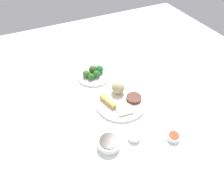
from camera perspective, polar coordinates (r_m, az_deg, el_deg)
The scene contains 18 objects.
tabletop at distance 1.20m, azimuth 2.23°, elevation -4.36°, with size 2.20×2.20×0.02m, color white.
main_plate at distance 1.20m, azimuth 2.38°, elevation -3.35°, with size 0.28×0.28×0.02m, color white.
rice_scoop at distance 1.22m, azimuth 1.63°, elevation 0.59°, with size 0.08×0.08×0.08m, color tan.
spring_roll at distance 1.17m, azimuth -1.09°, elevation -3.12°, with size 0.11×0.03×0.03m, color gold.
crab_rangoon_wonton at distance 1.14m, azimuth 3.26°, elevation -5.48°, with size 0.08×0.07×0.01m, color beige.
stir_fry_heap at distance 1.20m, azimuth 5.81°, elevation -2.27°, with size 0.09×0.09×0.02m, color #4F2B1D.
broccoli_plate at distance 1.38m, azimuth -4.75°, elevation 3.76°, with size 0.22×0.22×0.01m, color white.
broccoli_floret_0 at distance 1.37m, azimuth -5.04°, elevation 5.27°, with size 0.05×0.05×0.05m, color #395C20.
broccoli_floret_1 at distance 1.35m, azimuth -6.83°, elevation 4.14°, with size 0.05×0.05×0.05m, color #3D6A2E.
broccoli_floret_2 at distance 1.34m, azimuth -4.12°, elevation 4.13°, with size 0.04×0.04×0.04m, color #2E6A32.
broccoli_floret_3 at distance 1.33m, azimuth -5.55°, elevation 3.44°, with size 0.04×0.04×0.04m, color #27701E.
broccoli_floret_4 at distance 1.37m, azimuth -3.35°, elevation 5.35°, with size 0.05×0.05×0.05m, color #22742E.
soy_sauce_bowl at distance 1.02m, azimuth -0.82°, elevation -14.04°, with size 0.11×0.11×0.04m, color white.
soy_sauce_bowl_liquid at distance 1.00m, azimuth -0.83°, elevation -13.37°, with size 0.09×0.09×0.00m, color black.
sauce_ramekin_sweet_and_sour at distance 1.09m, azimuth 15.92°, elevation -12.00°, with size 0.06×0.06×0.03m, color white.
sauce_ramekin_sweet_and_sour_liquid at distance 1.07m, azimuth 16.07°, elevation -11.53°, with size 0.05×0.05×0.00m, color red.
sauce_ramekin_hot_mustard at distance 1.05m, azimuth 5.96°, elevation -12.33°, with size 0.06×0.06×0.03m, color white.
sauce_ramekin_hot_mustard_liquid at distance 1.04m, azimuth 6.02°, elevation -11.84°, with size 0.05×0.05×0.00m, color gold.
Camera 1 is at (-0.39, -0.72, 0.90)m, focal length 34.55 mm.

